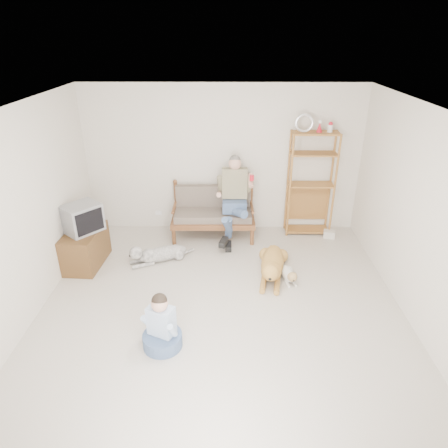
{
  "coord_description": "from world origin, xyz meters",
  "views": [
    {
      "loc": [
        0.08,
        -4.28,
        3.49
      ],
      "look_at": [
        0.04,
        1.0,
        0.91
      ],
      "focal_mm": 32.0,
      "sensor_mm": 36.0,
      "label": 1
    }
  ],
  "objects_px": {
    "loveseat": "(213,211)",
    "tv_stand": "(85,248)",
    "etagere": "(311,183)",
    "golden_retriever": "(272,265)"
  },
  "relations": [
    {
      "from": "loveseat",
      "to": "tv_stand",
      "type": "height_order",
      "value": "loveseat"
    },
    {
      "from": "loveseat",
      "to": "etagere",
      "type": "bearing_deg",
      "value": 4.41
    },
    {
      "from": "etagere",
      "to": "golden_retriever",
      "type": "height_order",
      "value": "etagere"
    },
    {
      "from": "tv_stand",
      "to": "etagere",
      "type": "bearing_deg",
      "value": 21.53
    },
    {
      "from": "loveseat",
      "to": "tv_stand",
      "type": "distance_m",
      "value": 2.31
    },
    {
      "from": "loveseat",
      "to": "etagere",
      "type": "height_order",
      "value": "etagere"
    },
    {
      "from": "loveseat",
      "to": "etagere",
      "type": "distance_m",
      "value": 1.84
    },
    {
      "from": "tv_stand",
      "to": "golden_retriever",
      "type": "relative_size",
      "value": 0.65
    },
    {
      "from": "etagere",
      "to": "golden_retriever",
      "type": "distance_m",
      "value": 1.88
    },
    {
      "from": "etagere",
      "to": "tv_stand",
      "type": "height_order",
      "value": "etagere"
    }
  ]
}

